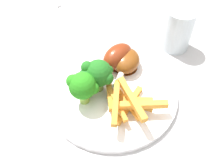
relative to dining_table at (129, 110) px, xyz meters
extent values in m
cube|color=#B7B7BC|center=(0.00, 0.00, 0.10)|extent=(1.06, 0.74, 0.03)
cylinder|color=gray|center=(-0.47, -0.31, -0.27)|extent=(0.06, 0.06, 0.72)
cylinder|color=gray|center=(-0.47, 0.31, -0.27)|extent=(0.06, 0.06, 0.72)
cylinder|color=white|center=(0.04, -0.05, 0.13)|extent=(0.27, 0.27, 0.01)
cylinder|color=#7CA44C|center=(0.03, -0.09, 0.14)|extent=(0.02, 0.02, 0.02)
sphere|color=#256128|center=(0.03, -0.09, 0.17)|extent=(0.04, 0.04, 0.04)
sphere|color=#256128|center=(0.04, -0.08, 0.17)|extent=(0.02, 0.02, 0.02)
sphere|color=#256128|center=(0.04, -0.08, 0.17)|extent=(0.02, 0.02, 0.02)
sphere|color=#256128|center=(0.04, -0.10, 0.17)|extent=(0.02, 0.02, 0.02)
sphere|color=#256128|center=(0.02, -0.10, 0.17)|extent=(0.02, 0.02, 0.02)
sphere|color=#256128|center=(0.05, -0.10, 0.17)|extent=(0.02, 0.02, 0.02)
sphere|color=#256128|center=(0.04, -0.08, 0.18)|extent=(0.02, 0.02, 0.02)
cylinder|color=#90BD49|center=(0.06, -0.10, 0.14)|extent=(0.02, 0.02, 0.03)
sphere|color=#25821A|center=(0.06, -0.10, 0.18)|extent=(0.05, 0.05, 0.05)
sphere|color=#25821A|center=(0.06, -0.08, 0.18)|extent=(0.02, 0.02, 0.02)
sphere|color=#25821A|center=(0.07, -0.12, 0.17)|extent=(0.02, 0.02, 0.02)
sphere|color=#25821A|center=(0.05, -0.12, 0.19)|extent=(0.03, 0.03, 0.03)
sphere|color=#25821A|center=(0.06, -0.08, 0.17)|extent=(0.02, 0.02, 0.02)
cylinder|color=#7E9F4B|center=(0.03, -0.07, 0.14)|extent=(0.02, 0.02, 0.03)
sphere|color=#1E651D|center=(0.03, -0.07, 0.18)|extent=(0.05, 0.05, 0.05)
sphere|color=#1E651D|center=(0.02, -0.09, 0.19)|extent=(0.02, 0.02, 0.02)
sphere|color=#1E651D|center=(0.02, -0.09, 0.18)|extent=(0.02, 0.02, 0.02)
sphere|color=#1E651D|center=(0.02, -0.05, 0.18)|extent=(0.02, 0.02, 0.02)
sphere|color=#1E651D|center=(0.04, -0.06, 0.18)|extent=(0.03, 0.03, 0.03)
cube|color=orange|center=(0.08, -0.02, 0.14)|extent=(0.09, 0.07, 0.01)
cube|color=#C17E2B|center=(0.08, -0.02, 0.15)|extent=(0.05, 0.09, 0.01)
cube|color=orange|center=(0.08, -0.04, 0.15)|extent=(0.09, 0.03, 0.01)
cube|color=orange|center=(0.06, -0.04, 0.14)|extent=(0.07, 0.01, 0.01)
cube|color=orange|center=(0.09, -0.02, 0.17)|extent=(0.10, 0.04, 0.01)
cube|color=#C9832D|center=(0.06, -0.05, 0.15)|extent=(0.06, 0.01, 0.01)
cube|color=gold|center=(0.08, -0.02, 0.14)|extent=(0.07, 0.04, 0.01)
cube|color=orange|center=(0.08, -0.02, 0.14)|extent=(0.05, 0.05, 0.01)
cube|color=#C9832D|center=(0.09, -0.05, 0.17)|extent=(0.10, 0.03, 0.01)
cube|color=gold|center=(0.10, 0.00, 0.16)|extent=(0.02, 0.10, 0.01)
cube|color=orange|center=(0.07, -0.01, 0.14)|extent=(0.02, 0.09, 0.01)
cylinder|color=#54190B|center=(-0.04, -0.03, 0.13)|extent=(0.05, 0.05, 0.00)
ellipsoid|color=maroon|center=(-0.04, -0.03, 0.16)|extent=(0.09, 0.09, 0.05)
cylinder|color=beige|center=(0.01, -0.07, 0.15)|extent=(0.04, 0.04, 0.01)
sphere|color=silver|center=(0.02, -0.09, 0.15)|extent=(0.02, 0.02, 0.02)
cylinder|color=#53240B|center=(-0.03, -0.01, 0.13)|extent=(0.05, 0.05, 0.00)
ellipsoid|color=brown|center=(-0.03, -0.01, 0.15)|extent=(0.09, 0.08, 0.04)
cylinder|color=beige|center=(0.03, -0.03, 0.15)|extent=(0.04, 0.03, 0.01)
sphere|color=silver|center=(0.04, -0.04, 0.15)|extent=(0.02, 0.02, 0.02)
cylinder|color=silver|center=(-0.10, 0.12, 0.17)|extent=(0.07, 0.07, 0.10)
camera|label=1|loc=(0.35, -0.08, 0.52)|focal=38.74mm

